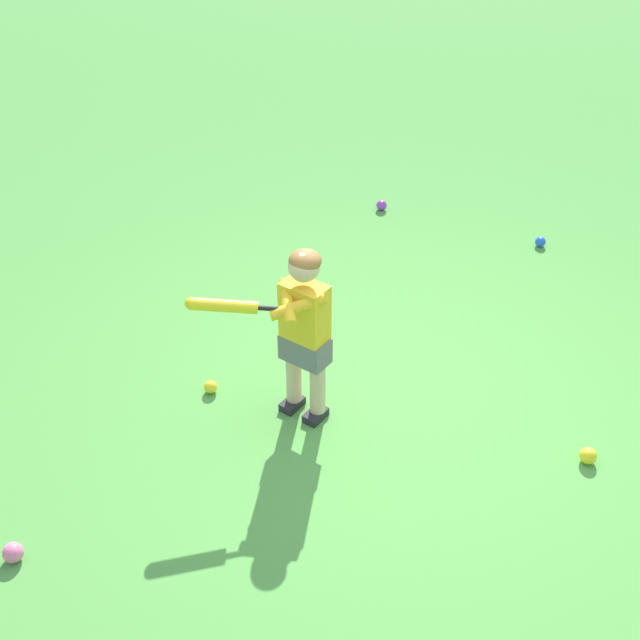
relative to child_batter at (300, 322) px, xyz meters
The scene contains 7 objects.
ground_plane 0.85m from the child_batter, 26.00° to the left, with size 40.00×40.00×0.00m, color #519942.
child_batter is the anchor object (origin of this frame).
play_ball_midfield 1.73m from the child_batter, ahead, with size 0.09×0.09×0.09m, color yellow.
play_ball_near_batter 0.84m from the child_batter, behind, with size 0.08×0.08×0.08m, color yellow.
play_ball_far_left 2.67m from the child_batter, 92.24° to the left, with size 0.09×0.09×0.09m, color purple.
play_ball_far_right 1.83m from the child_batter, 126.01° to the right, with size 0.10×0.10×0.10m, color pink.
play_ball_by_bucket 2.71m from the child_batter, 62.81° to the left, with size 0.08×0.08×0.08m, color blue.
Camera 1 is at (0.63, -3.76, 3.28)m, focal length 47.08 mm.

